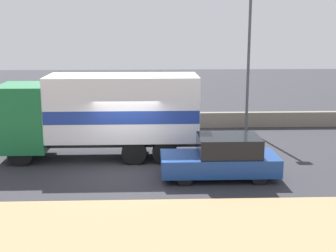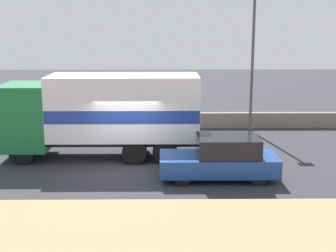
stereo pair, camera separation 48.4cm
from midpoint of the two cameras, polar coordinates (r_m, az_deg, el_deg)
The scene contains 6 objects.
ground_plane at distance 17.48m, azimuth -4.29°, elevation -5.42°, with size 80.00×80.00×0.00m, color #2D2D33.
dirt_shoulder_foreground at distance 11.63m, azimuth -6.29°, elevation -14.80°, with size 60.00×6.51×0.04m.
stone_wall_backdrop at distance 24.54m, azimuth -3.23°, elevation 0.71°, with size 60.00×0.35×0.79m.
street_lamp at distance 23.72m, azimuth 10.88°, elevation 8.86°, with size 0.56×0.28×6.87m.
box_truck at distance 18.88m, azimuth -7.08°, elevation 1.79°, with size 7.81×2.40×3.35m.
car_hatchback at distance 16.50m, azimuth 7.33°, elevation -3.92°, with size 4.08×1.78×1.51m.
Camera 2 is at (1.36, -16.63, 5.30)m, focal length 50.00 mm.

